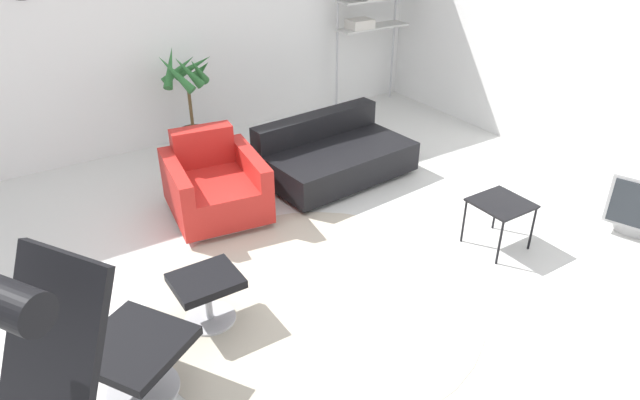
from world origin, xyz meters
The scene contains 11 objects.
ground_plane centered at (0.00, 0.00, 0.00)m, with size 12.00×12.00×0.00m, color silver.
wall_back centered at (0.00, 2.99, 1.40)m, with size 12.00×0.09×2.80m.
wall_right centered at (3.60, 0.00, 1.40)m, with size 0.06×12.00×2.80m.
round_rug centered at (0.04, -0.39, 0.00)m, with size 2.48×2.48×0.01m.
lounge_chair centered at (-1.62, -0.76, 0.74)m, with size 1.16×1.00×1.29m.
ottoman centered at (-0.71, -0.20, 0.27)m, with size 0.45×0.38×0.37m.
armchair_red centered at (-0.06, 1.14, 0.27)m, with size 0.92×1.00×0.73m.
couch_low centered at (1.28, 1.18, 0.22)m, with size 1.56×1.01×0.60m.
side_table centered at (1.70, -0.64, 0.38)m, with size 0.43×0.43×0.42m.
potted_plant centered at (0.29, 2.52, 0.57)m, with size 0.67×0.66×1.20m.
shelf_unit centered at (2.86, 2.68, 1.36)m, with size 0.99×0.28×1.86m.
Camera 1 is at (-1.75, -3.22, 2.72)m, focal length 32.00 mm.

